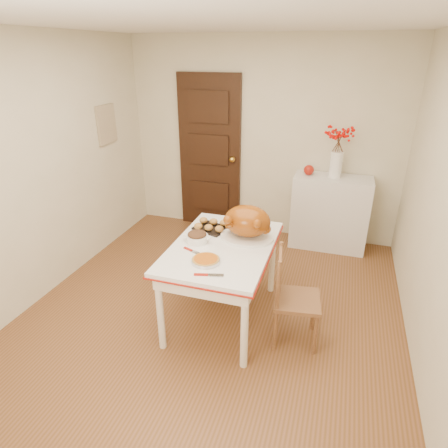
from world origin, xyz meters
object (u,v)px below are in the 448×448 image
(turkey_platter, at_px, (247,223))
(pumpkin_pie, at_px, (206,260))
(kitchen_table, at_px, (222,282))
(chair_oak, at_px, (297,298))
(sideboard, at_px, (329,213))

(turkey_platter, height_order, pumpkin_pie, turkey_platter)
(kitchen_table, xyz_separation_m, chair_oak, (0.69, -0.11, 0.05))
(sideboard, bearing_deg, kitchen_table, -115.31)
(sideboard, relative_size, kitchen_table, 0.73)
(kitchen_table, bearing_deg, turkey_platter, 48.47)
(kitchen_table, height_order, turkey_platter, turkey_platter)
(kitchen_table, xyz_separation_m, turkey_platter, (0.17, 0.19, 0.53))
(kitchen_table, distance_m, chair_oak, 0.70)
(sideboard, distance_m, pumpkin_pie, 2.29)
(sideboard, xyz_separation_m, pumpkin_pie, (-0.87, -2.09, 0.32))
(turkey_platter, bearing_deg, kitchen_table, -148.44)
(turkey_platter, relative_size, pumpkin_pie, 2.11)
(turkey_platter, bearing_deg, chair_oak, -47.49)
(kitchen_table, bearing_deg, chair_oak, -9.33)
(sideboard, height_order, chair_oak, sideboard)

